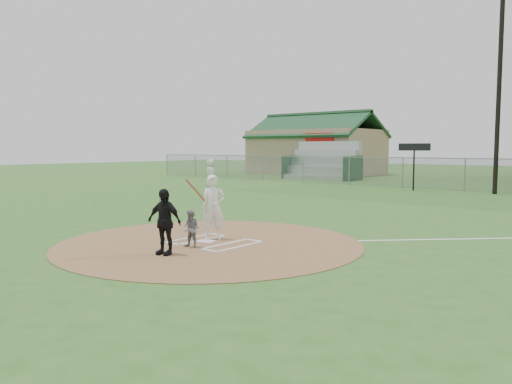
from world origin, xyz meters
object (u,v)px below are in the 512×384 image
Objects in this scene: umpire at (164,222)px; ondeck_player at (211,173)px; home_plate at (207,241)px; catcher at (191,229)px; batter_at_plate at (213,207)px.

ondeck_player is at bearing 118.70° from umpire.
ondeck_player is at bearing 134.72° from home_plate.
umpire reaches higher than catcher.
catcher is at bearing -72.40° from home_plate.
catcher is 1.36m from batter_at_plate.
umpire is 0.87× the size of ondeck_player.
home_plate is at bearing 175.29° from ondeck_player.
home_plate is at bearing -70.46° from batter_at_plate.
catcher is 0.53× the size of ondeck_player.
catcher is at bearing 174.19° from ondeck_player.
ondeck_player is 1.01× the size of batter_at_plate.
umpire is at bearing 172.54° from ondeck_player.
catcher is 20.46m from ondeck_player.
home_plate is 19.71m from ondeck_player.
batter_at_plate is at bearing 89.71° from umpire.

